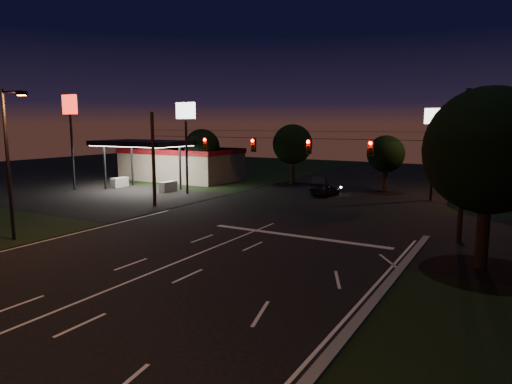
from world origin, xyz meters
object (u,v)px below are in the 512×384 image
Objects in this scene: utility_pole_right at (458,242)px; tree_right_near at (490,152)px; car_oncoming_a at (326,190)px; car_oncoming_b at (319,184)px.

utility_pole_right is 7.61m from tree_right_near.
car_oncoming_b is (-2.08, 3.42, 0.06)m from car_oncoming_a.
tree_right_near reaches higher than utility_pole_right.
car_oncoming_a is 0.88× the size of car_oncoming_b.
utility_pole_right is 2.45× the size of car_oncoming_a.
tree_right_near reaches higher than car_oncoming_b.
utility_pole_right is at bearing 145.69° from car_oncoming_a.
tree_right_near is (1.53, -4.83, 5.68)m from utility_pole_right.
utility_pole_right is 22.21m from car_oncoming_b.
tree_right_near is at bearing 112.74° from car_oncoming_b.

